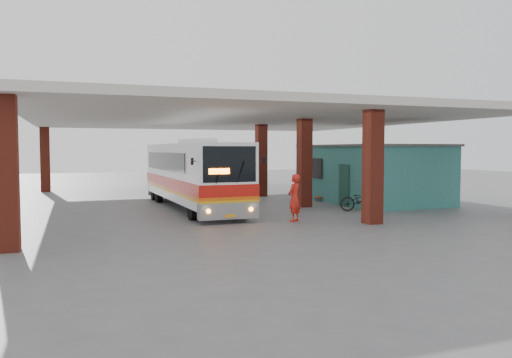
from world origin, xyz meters
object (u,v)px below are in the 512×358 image
object	(u,v)px
motorcycle	(362,200)
red_chair	(321,195)
coach_bus	(192,174)
pedestrian	(294,198)

from	to	relation	value
motorcycle	red_chair	distance (m)	4.60
coach_bus	pedestrian	bearing A→B (deg)	-66.08
coach_bus	motorcycle	xyz separation A→B (m)	(7.06, -3.85, -1.13)
pedestrian	motorcycle	bearing A→B (deg)	165.26
motorcycle	red_chair	xyz separation A→B (m)	(0.30, 4.59, -0.16)
motorcycle	pedestrian	world-z (taller)	pedestrian
motorcycle	pedestrian	distance (m)	4.74
coach_bus	red_chair	distance (m)	7.51
coach_bus	motorcycle	size ratio (longest dim) A/B	5.80
coach_bus	pedestrian	world-z (taller)	coach_bus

